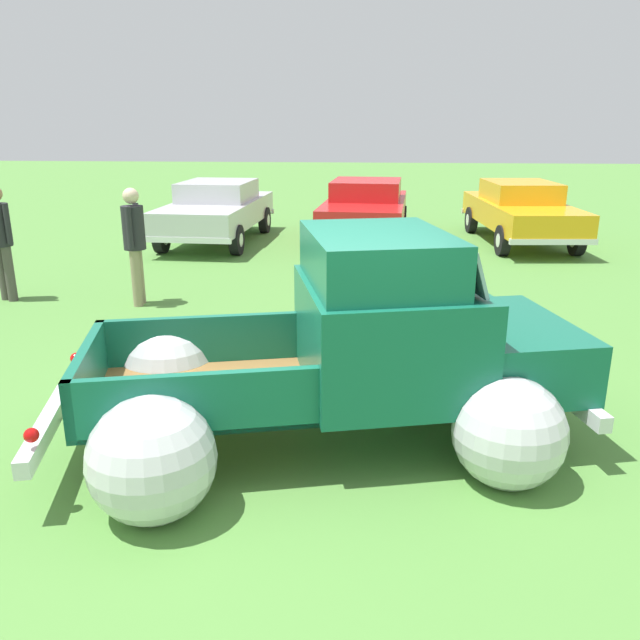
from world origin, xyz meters
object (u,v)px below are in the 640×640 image
at_px(vintage_pickup_truck, 357,361).
at_px(spectator_1, 134,239).
at_px(show_car_0, 217,209).
at_px(spectator_0, 0,236).
at_px(show_car_1, 366,207).
at_px(show_car_2, 521,210).

height_order(vintage_pickup_truck, spectator_1, vintage_pickup_truck).
height_order(vintage_pickup_truck, show_car_0, vintage_pickup_truck).
distance_m(show_car_0, spectator_0, 5.86).
relative_size(show_car_1, show_car_2, 0.97).
height_order(show_car_0, spectator_1, spectator_1).
distance_m(show_car_0, show_car_2, 7.24).
bearing_deg(show_car_2, spectator_1, -54.95).
relative_size(show_car_0, spectator_1, 2.53).
bearing_deg(show_car_0, show_car_2, 96.38).
xyz_separation_m(vintage_pickup_truck, spectator_1, (-3.56, 4.20, 0.30)).
height_order(show_car_1, spectator_1, spectator_1).
bearing_deg(vintage_pickup_truck, show_car_0, 96.76).
relative_size(show_car_2, spectator_1, 2.61).
distance_m(vintage_pickup_truck, show_car_0, 10.35).
xyz_separation_m(show_car_1, show_car_2, (3.67, -0.14, -0.00)).
height_order(show_car_1, spectator_0, spectator_0).
bearing_deg(show_car_2, spectator_0, -62.61).
distance_m(show_car_0, show_car_1, 3.60).
xyz_separation_m(vintage_pickup_truck, show_car_2, (3.66, 10.15, 0.03)).
height_order(show_car_0, show_car_1, same).
bearing_deg(show_car_2, show_car_1, -96.58).
height_order(spectator_0, spectator_1, spectator_0).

